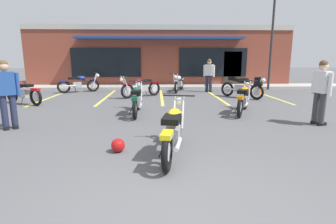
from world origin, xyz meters
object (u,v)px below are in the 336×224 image
helmet_on_pavement (118,145)px  motorcycle_red_sportbike (244,86)px  person_by_back_row (321,89)px  motorcycle_black_cruiser (141,87)px  motorcycle_blue_standard (243,99)px  motorcycle_silver_naked (179,83)px  motorcycle_green_cafe_racer (79,83)px  person_in_black_shirt (6,91)px  traffic_cone (260,88)px  motorcycle_cream_vintage (137,99)px  person_in_shorts_foreground (209,73)px  parking_lot_lamp_post (274,28)px  motorcycle_foreground_classic (174,130)px  motorcycle_orange_scrambler (23,92)px

helmet_on_pavement → motorcycle_red_sportbike: bearing=55.4°
person_by_back_row → helmet_on_pavement: 5.34m
motorcycle_black_cruiser → motorcycle_blue_standard: size_ratio=0.91×
motorcycle_black_cruiser → motorcycle_silver_naked: 2.64m
motorcycle_green_cafe_racer → person_in_black_shirt: person_in_black_shirt is taller
motorcycle_blue_standard → traffic_cone: size_ratio=3.71×
motorcycle_red_sportbike → motorcycle_cream_vintage: size_ratio=0.81×
motorcycle_black_cruiser → motorcycle_red_sportbike: bearing=-6.5°
person_by_back_row → motorcycle_cream_vintage: bearing=162.1°
motorcycle_green_cafe_racer → person_by_back_row: 10.77m
person_in_shorts_foreground → helmet_on_pavement: bearing=-111.3°
person_by_back_row → traffic_cone: 6.61m
motorcycle_blue_standard → person_in_black_shirt: size_ratio=1.17×
person_in_black_shirt → parking_lot_lamp_post: (9.81, 7.73, 2.34)m
motorcycle_silver_naked → motorcycle_blue_standard: (1.58, -5.52, 0.00)m
motorcycle_foreground_classic → motorcycle_green_cafe_racer: bearing=115.0°
motorcycle_black_cruiser → person_in_black_shirt: 6.05m
motorcycle_foreground_classic → motorcycle_silver_naked: (0.86, 9.12, 0.00)m
motorcycle_foreground_classic → person_in_black_shirt: 4.42m
motorcycle_foreground_classic → motorcycle_green_cafe_racer: (-4.22, 9.05, 0.00)m
traffic_cone → parking_lot_lamp_post: 3.39m
person_in_black_shirt → helmet_on_pavement: (2.90, -1.79, -0.82)m
person_in_black_shirt → person_in_shorts_foreground: 9.36m
motorcycle_green_cafe_racer → parking_lot_lamp_post: size_ratio=0.38×
motorcycle_green_cafe_racer → motorcycle_blue_standard: bearing=-39.3°
person_in_shorts_foreground → person_by_back_row: same height
motorcycle_silver_naked → motorcycle_black_cruiser: bearing=-134.9°
motorcycle_black_cruiser → person_by_back_row: 7.19m
motorcycle_black_cruiser → parking_lot_lamp_post: bearing=19.6°
motorcycle_cream_vintage → parking_lot_lamp_post: 9.56m
person_in_black_shirt → person_in_shorts_foreground: size_ratio=1.00×
motorcycle_orange_scrambler → motorcycle_red_sportbike: bearing=7.4°
motorcycle_foreground_classic → person_by_back_row: size_ratio=1.25×
motorcycle_red_sportbike → motorcycle_orange_scrambler: size_ratio=0.92×
person_by_back_row → helmet_on_pavement: (-4.94, -1.84, -0.82)m
motorcycle_foreground_classic → motorcycle_blue_standard: (2.44, 3.59, 0.00)m
person_in_black_shirt → helmet_on_pavement: size_ratio=6.44×
motorcycle_foreground_classic → person_by_back_row: bearing=27.4°
motorcycle_foreground_classic → motorcycle_red_sportbike: bearing=62.6°
motorcycle_orange_scrambler → person_in_black_shirt: person_in_black_shirt is taller
motorcycle_blue_standard → motorcycle_orange_scrambler: bearing=165.7°
traffic_cone → motorcycle_foreground_classic: bearing=-120.1°
motorcycle_black_cruiser → helmet_on_pavement: (-0.02, -7.06, -0.33)m
motorcycle_orange_scrambler → parking_lot_lamp_post: size_ratio=0.37×
motorcycle_blue_standard → motorcycle_red_sportbike: bearing=71.6°
person_in_shorts_foreground → parking_lot_lamp_post: size_ratio=0.33×
motorcycle_blue_standard → helmet_on_pavement: bearing=-135.5°
motorcycle_orange_scrambler → parking_lot_lamp_post: parking_lot_lamp_post is taller
motorcycle_red_sportbike → motorcycle_orange_scrambler: 8.90m
motorcycle_cream_vintage → person_by_back_row: bearing=-17.9°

